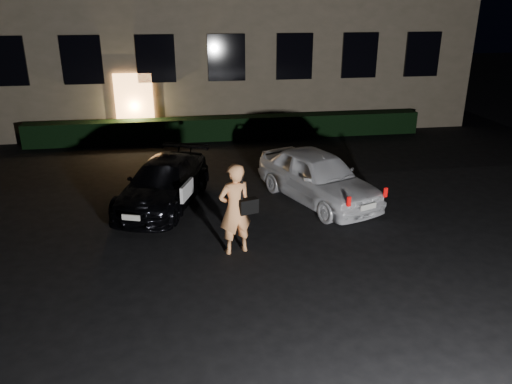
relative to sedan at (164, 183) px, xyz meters
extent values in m
plane|color=black|center=(2.38, -4.18, -0.58)|extent=(80.00, 80.00, 0.00)
cube|color=#E2934D|center=(-1.12, 6.76, 0.67)|extent=(1.40, 0.10, 2.50)
cube|color=black|center=(-5.42, 6.76, 2.42)|extent=(1.40, 0.10, 1.70)
cube|color=black|center=(-2.82, 6.76, 2.42)|extent=(1.40, 0.10, 1.70)
cube|color=black|center=(-0.22, 6.76, 2.42)|extent=(1.40, 0.10, 1.70)
cube|color=black|center=(2.38, 6.76, 2.42)|extent=(1.40, 0.10, 1.70)
cube|color=black|center=(4.98, 6.76, 2.42)|extent=(1.40, 0.10, 1.70)
cube|color=black|center=(7.58, 6.76, 2.42)|extent=(1.40, 0.10, 1.70)
cube|color=black|center=(10.18, 6.76, 2.42)|extent=(1.40, 0.10, 1.70)
cube|color=black|center=(2.38, 6.32, -0.15)|extent=(15.00, 0.70, 0.85)
imported|color=black|center=(0.00, 0.00, 0.00)|extent=(2.87, 4.29, 1.16)
cube|color=white|center=(0.57, -0.98, 0.14)|extent=(0.35, 0.80, 0.39)
cube|color=silver|center=(-0.70, -1.94, -0.07)|extent=(0.41, 0.18, 0.13)
imported|color=white|center=(4.00, -0.38, 0.10)|extent=(2.95, 4.29, 1.36)
cube|color=red|center=(4.18, -2.35, 0.16)|extent=(0.09, 0.08, 0.23)
cube|color=red|center=(5.23, -1.94, 0.16)|extent=(0.09, 0.08, 0.23)
cube|color=silver|center=(4.72, -2.19, -0.06)|extent=(0.43, 0.20, 0.13)
imported|color=#FFA461|center=(1.51, -2.94, 0.40)|extent=(0.82, 0.66, 1.96)
cube|color=black|center=(1.78, -2.99, 0.47)|extent=(0.43, 0.29, 0.31)
cube|color=black|center=(1.64, -2.99, 0.92)|extent=(0.06, 0.08, 0.61)
camera|label=1|loc=(0.45, -12.34, 4.41)|focal=35.00mm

